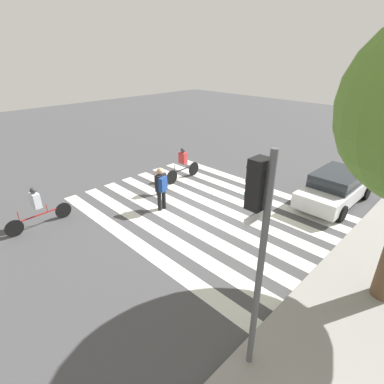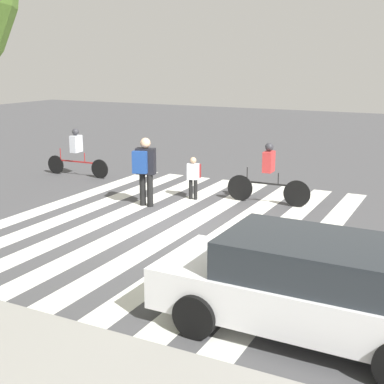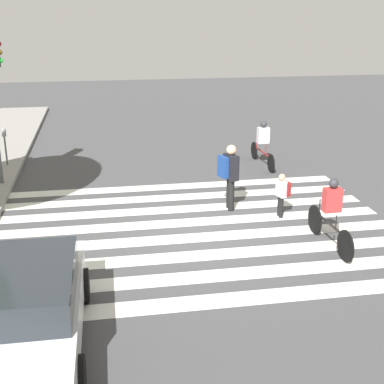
{
  "view_description": "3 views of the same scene",
  "coord_description": "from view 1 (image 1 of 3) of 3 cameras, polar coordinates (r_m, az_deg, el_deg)",
  "views": [
    {
      "loc": [
        8.09,
        7.4,
        5.93
      ],
      "look_at": [
        1.05,
        0.36,
        1.22
      ],
      "focal_mm": 28.0,
      "sensor_mm": 36.0,
      "label": 1
    },
    {
      "loc": [
        -6.04,
        10.44,
        3.77
      ],
      "look_at": [
        -1.06,
        0.75,
        1.07
      ],
      "focal_mm": 50.0,
      "sensor_mm": 36.0,
      "label": 2
    },
    {
      "loc": [
        -12.14,
        2.23,
        5.24
      ],
      "look_at": [
        -1.2,
        0.33,
        1.42
      ],
      "focal_mm": 50.0,
      "sensor_mm": 36.0,
      "label": 3
    }
  ],
  "objects": [
    {
      "name": "pedestrian_adult_tall_backpack",
      "position": [
        11.94,
        -5.84,
        1.14
      ],
      "size": [
        0.55,
        0.51,
        1.82
      ],
      "rotation": [
        0.0,
        0.0,
        3.42
      ],
      "color": "black",
      "rests_on": "ground_plane"
    },
    {
      "name": "ground_plane",
      "position": [
        12.46,
        2.28,
        -3.11
      ],
      "size": [
        60.0,
        60.0,
        0.0
      ],
      "primitive_type": "plane",
      "color": "#444447"
    },
    {
      "name": "crosswalk_stripes",
      "position": [
        12.46,
        2.28,
        -3.09
      ],
      "size": [
        7.47,
        10.0,
        0.01
      ],
      "color": "silver",
      "rests_on": "ground_plane"
    },
    {
      "name": "cyclist_mid_street",
      "position": [
        12.18,
        -27.44,
        -2.35
      ],
      "size": [
        2.4,
        0.41,
        1.58
      ],
      "rotation": [
        0.0,
        0.0,
        0.04
      ],
      "color": "black",
      "rests_on": "ground_plane"
    },
    {
      "name": "pedestrian_adult_blue_shirt",
      "position": [
        13.44,
        -6.5,
        2.24
      ],
      "size": [
        0.36,
        0.33,
        1.19
      ],
      "rotation": [
        0.0,
        0.0,
        0.27
      ],
      "color": "black",
      "rests_on": "ground_plane"
    },
    {
      "name": "cyclist_near_curb",
      "position": [
        14.91,
        -1.73,
        5.49
      ],
      "size": [
        2.29,
        0.41,
        1.65
      ],
      "rotation": [
        0.0,
        0.0,
        0.04
      ],
      "color": "black",
      "rests_on": "ground_plane"
    },
    {
      "name": "car_parked_silver_sedan",
      "position": [
        14.01,
        25.76,
        0.85
      ],
      "size": [
        4.35,
        1.93,
        1.4
      ],
      "rotation": [
        0.0,
        0.0,
        -0.01
      ],
      "color": "silver",
      "rests_on": "ground_plane"
    },
    {
      "name": "sidewalk_curb",
      "position": [
        10.05,
        30.29,
        -14.43
      ],
      "size": [
        36.0,
        2.5,
        0.14
      ],
      "color": "gray",
      "rests_on": "ground_plane"
    },
    {
      "name": "traffic_light",
      "position": [
        5.08,
        12.48,
        -6.86
      ],
      "size": [
        0.6,
        0.5,
        4.67
      ],
      "color": "#515456",
      "rests_on": "ground_plane"
    }
  ]
}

